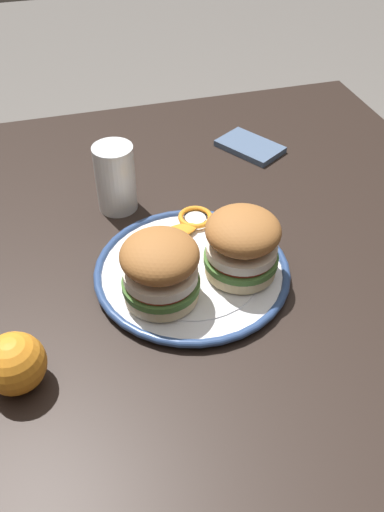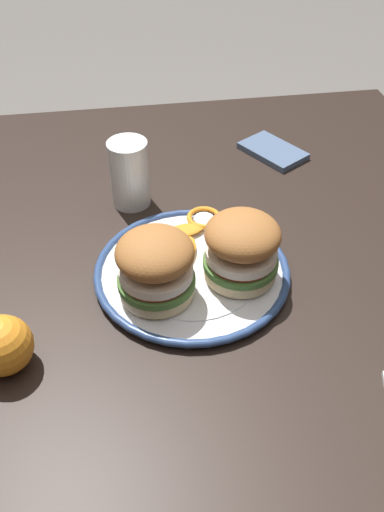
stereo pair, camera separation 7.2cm
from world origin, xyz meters
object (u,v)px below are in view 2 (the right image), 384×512
at_px(dinner_plate, 192,271).
at_px(whole_orange, 2,345).
at_px(dining_table, 208,322).
at_px(sandwich_half_left, 242,247).
at_px(drinking_glass, 130,177).
at_px(sandwich_half_right, 156,265).

distance_m(dinner_plate, whole_orange, 0.29).
xyz_separation_m(dining_table, dinner_plate, (-0.01, -0.02, 0.10)).
bearing_deg(sandwich_half_left, dining_table, -104.08).
bearing_deg(dinner_plate, sandwich_half_left, 70.21).
xyz_separation_m(sandwich_half_left, drinking_glass, (-0.23, -0.14, -0.02)).
height_order(sandwich_half_left, drinking_glass, same).
bearing_deg(drinking_glass, whole_orange, -28.64).
distance_m(sandwich_half_left, whole_orange, 0.34).
relative_size(dinner_plate, sandwich_half_right, 2.61).
relative_size(dining_table, dinner_plate, 4.00).
distance_m(dinner_plate, sandwich_half_left, 0.09).
distance_m(dining_table, whole_orange, 0.33).
xyz_separation_m(dining_table, sandwich_half_left, (0.01, 0.04, 0.16)).
relative_size(sandwich_half_left, whole_orange, 1.59).
xyz_separation_m(dinner_plate, sandwich_half_right, (0.04, -0.06, 0.06)).
bearing_deg(sandwich_half_left, drinking_glass, -147.77).
xyz_separation_m(dining_table, drinking_glass, (-0.22, -0.10, 0.15)).
height_order(dining_table, sandwich_half_left, sandwich_half_left).
bearing_deg(dinner_plate, sandwich_half_right, -52.62).
bearing_deg(dinner_plate, drinking_glass, -159.42).
bearing_deg(drinking_glass, dining_table, 24.78).
relative_size(sandwich_half_left, drinking_glass, 1.03).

